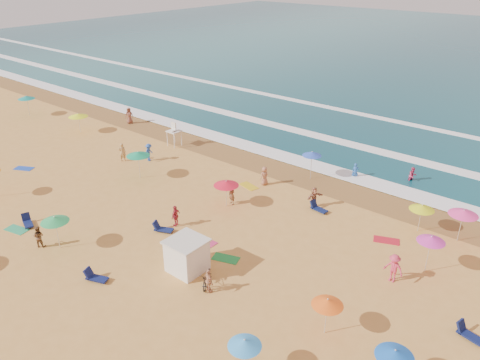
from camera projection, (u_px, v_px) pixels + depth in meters
The scene contains 11 objects.
ground at pixel (178, 223), 33.79m from camera, with size 220.00×220.00×0.00m, color gold.
wet_sand at pixel (277, 168), 42.51m from camera, with size 220.00×220.00×0.00m, color olive.
surf_foam at pixel (326, 141), 48.63m from camera, with size 200.00×18.70×0.05m.
cabana at pixel (187, 256), 28.31m from camera, with size 2.00×2.00×2.00m, color white.
cabana_roof at pixel (186, 241), 27.85m from camera, with size 2.20×2.20×0.12m, color silver.
bicycle at pixel (207, 278), 27.24m from camera, with size 0.65×1.85×0.97m, color black.
lifeguard_stand at pixel (174, 136), 47.20m from camera, with size 1.20×1.20×2.10m, color white, non-canonical shape.
beach_umbrellas at pixel (178, 188), 34.06m from camera, with size 56.09×28.00×0.82m.
loungers at pixel (216, 266), 28.79m from camera, with size 48.12×21.45×0.34m.
towels at pixel (195, 254), 30.19m from camera, with size 45.41×24.05×0.03m.
beachgoers at pixel (239, 187), 37.31m from camera, with size 50.76×26.31×2.11m.
Camera 1 is at (21.97, -19.68, 17.37)m, focal length 35.00 mm.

